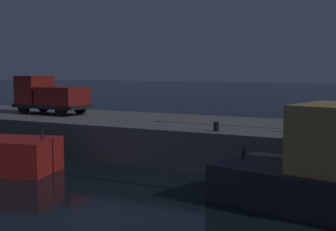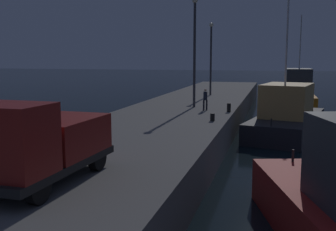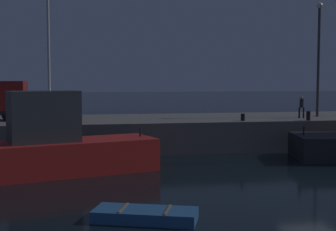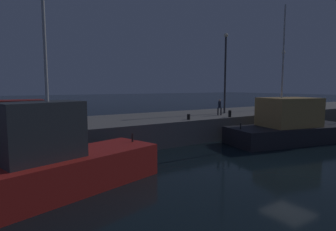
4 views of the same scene
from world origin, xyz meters
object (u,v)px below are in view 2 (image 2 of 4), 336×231
Objects in this scene: dockworker at (205,98)px; bollard_west at (229,108)px; fishing_trawler_red at (287,116)px; utility_truck at (40,143)px; fishing_boat_orange at (298,94)px; lamp_post_west at (195,44)px; bollard_east at (212,117)px; lamp_post_east at (211,53)px.

dockworker reaches higher than bollard_west.
fishing_trawler_red is 5.42m from bollard_west.
bollard_west is at bearing -11.55° from utility_truck.
fishing_boat_orange is 20.98m from lamp_post_west.
bollard_east is (13.74, -3.22, -1.06)m from utility_truck.
bollard_west is at bearing -126.65° from lamp_post_west.
bollard_west is (-20.59, 5.69, 0.69)m from fishing_boat_orange.
lamp_post_east is at bearing -0.75° from utility_truck.
fishing_trawler_red is 1.16× the size of fishing_boat_orange.
lamp_post_east is at bearing 9.42° from bollard_east.
bollard_east is (-4.45, 0.50, -0.08)m from bollard_west.
lamp_post_east is at bearing 131.81° from fishing_boat_orange.
lamp_post_west is at bearing 53.35° from bollard_west.
utility_truck is 3.42× the size of dockworker.
bollard_west is at bearing -101.61° from dockworker.
fishing_trawler_red is 2.31× the size of utility_truck.
fishing_trawler_red is 9.15m from bollard_east.
dockworker is (-3.04, 5.88, 1.53)m from fishing_trawler_red.
lamp_post_east reaches higher than bollard_east.
lamp_post_west is at bearing 99.60° from fishing_trawler_red.
dockworker is at bearing -172.78° from lamp_post_east.
utility_truck reaches higher than bollard_west.
fishing_boat_orange reaches higher than lamp_post_west.
lamp_post_east is 4.61× the size of dockworker.
fishing_boat_orange is 17.29× the size of bollard_west.
fishing_boat_orange is 21.37m from bollard_west.
dockworker is 1.90m from bollard_west.
bollard_west is at bearing 129.66° from fishing_trawler_red.
fishing_boat_orange is at bearing -25.23° from lamp_post_west.
fishing_boat_orange is 21.60m from dockworker.
bollard_west is (-3.41, 4.11, 0.94)m from fishing_trawler_red.
utility_truck is (-20.40, 0.74, -3.57)m from lamp_post_west.
bollard_east is at bearing 166.12° from fishing_boat_orange.
lamp_post_west reaches higher than bollard_west.
fishing_trawler_red is at bearing -80.40° from lamp_post_west.
lamp_post_west reaches higher than lamp_post_east.
lamp_post_east is at bearing 1.90° from lamp_post_west.
lamp_post_west is at bearing -178.10° from lamp_post_east.
fishing_trawler_red is at bearing -19.92° from utility_truck.
fishing_boat_orange is at bearing -5.24° from fishing_trawler_red.
fishing_trawler_red reaches higher than lamp_post_east.
fishing_trawler_red is 1.72× the size of lamp_post_east.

